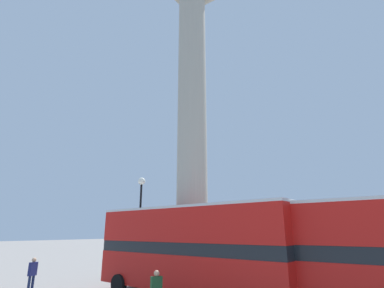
{
  "coord_description": "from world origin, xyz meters",
  "views": [
    {
      "loc": [
        11.72,
        -16.7,
        3.17
      ],
      "look_at": [
        0.0,
        0.0,
        9.14
      ],
      "focal_mm": 28.0,
      "sensor_mm": 36.0,
      "label": 1
    }
  ],
  "objects_px": {
    "pedestrian_by_plinth": "(32,273)",
    "bus_a": "(191,247)",
    "street_lamp": "(140,215)",
    "monument_column": "(192,136)"
  },
  "relations": [
    {
      "from": "bus_a",
      "to": "pedestrian_by_plinth",
      "type": "distance_m",
      "value": 8.87
    },
    {
      "from": "monument_column",
      "to": "bus_a",
      "type": "xyz_separation_m",
      "value": [
        2.67,
        -3.93,
        -7.35
      ]
    },
    {
      "from": "monument_column",
      "to": "bus_a",
      "type": "relative_size",
      "value": 2.13
    },
    {
      "from": "monument_column",
      "to": "street_lamp",
      "type": "distance_m",
      "value": 6.55
    },
    {
      "from": "pedestrian_by_plinth",
      "to": "bus_a",
      "type": "bearing_deg",
      "value": -84.93
    },
    {
      "from": "bus_a",
      "to": "pedestrian_by_plinth",
      "type": "bearing_deg",
      "value": -151.83
    },
    {
      "from": "street_lamp",
      "to": "monument_column",
      "type": "bearing_deg",
      "value": 31.41
    },
    {
      "from": "pedestrian_by_plinth",
      "to": "street_lamp",
      "type": "bearing_deg",
      "value": -41.43
    },
    {
      "from": "street_lamp",
      "to": "bus_a",
      "type": "bearing_deg",
      "value": -20.38
    },
    {
      "from": "bus_a",
      "to": "pedestrian_by_plinth",
      "type": "relative_size",
      "value": 6.25
    }
  ]
}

